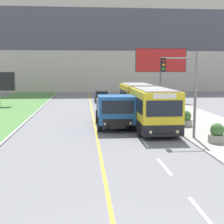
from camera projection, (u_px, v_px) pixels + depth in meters
apartment_block_background at (88, 34)px, 60.71m from camera, size 80.00×8.04×21.93m
city_bus at (144, 104)px, 24.75m from camera, size 2.66×12.76×2.99m
dump_truck at (115, 111)px, 22.71m from camera, size 2.60×6.25×2.46m
car_distant at (102, 96)px, 41.31m from camera, size 1.80×4.30×1.45m
traffic_light_mast at (185, 84)px, 18.86m from camera, size 2.28×0.32×5.36m
billboard_large at (161, 61)px, 40.02m from camera, size 6.62×0.24×6.96m
planter_round_near at (217, 134)px, 18.04m from camera, size 1.00×1.00×1.14m
planter_round_second at (186, 119)px, 23.23m from camera, size 1.03×1.03×1.17m
planter_round_third at (167, 110)px, 28.44m from camera, size 1.08×1.08×1.16m
planter_round_far at (155, 104)px, 33.65m from camera, size 1.08×1.08×1.18m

